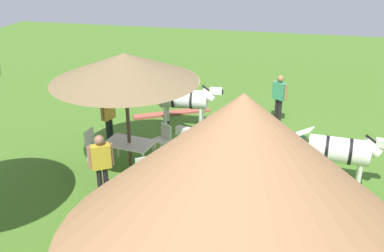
{
  "coord_description": "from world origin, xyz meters",
  "views": [
    {
      "loc": [
        -1.69,
        11.65,
        6.0
      ],
      "look_at": [
        0.84,
        0.48,
        1.0
      ],
      "focal_mm": 41.42,
      "sensor_mm": 36.0,
      "label": 1
    }
  ],
  "objects_px": {
    "guest_beside_umbrella": "(101,161)",
    "guest_behind_table": "(108,114)",
    "patio_dining_table": "(130,145)",
    "zebra_nearest_camera": "(185,99)",
    "thatched_hut": "(238,214)",
    "standing_watcher": "(279,94)",
    "zebra_by_umbrella": "(341,151)",
    "patio_chair_near_lawn": "(163,137)",
    "striped_lounge_chair": "(297,137)",
    "zebra_toward_hut": "(219,153)",
    "patio_chair_near_hut": "(143,169)",
    "shade_umbrella": "(125,67)",
    "patio_chair_west_end": "(93,143)"
  },
  "relations": [
    {
      "from": "guest_beside_umbrella",
      "to": "guest_behind_table",
      "type": "height_order",
      "value": "guest_beside_umbrella"
    },
    {
      "from": "patio_dining_table",
      "to": "zebra_nearest_camera",
      "type": "relative_size",
      "value": 0.63
    },
    {
      "from": "thatched_hut",
      "to": "standing_watcher",
      "type": "distance_m",
      "value": 9.32
    },
    {
      "from": "zebra_nearest_camera",
      "to": "zebra_by_umbrella",
      "type": "distance_m",
      "value": 5.52
    },
    {
      "from": "patio_dining_table",
      "to": "guest_behind_table",
      "type": "relative_size",
      "value": 0.88
    },
    {
      "from": "patio_chair_near_lawn",
      "to": "guest_behind_table",
      "type": "bearing_deg",
      "value": 25.54
    },
    {
      "from": "patio_dining_table",
      "to": "striped_lounge_chair",
      "type": "xyz_separation_m",
      "value": [
        -4.53,
        -2.45,
        -0.4
      ]
    },
    {
      "from": "guest_beside_umbrella",
      "to": "guest_behind_table",
      "type": "xyz_separation_m",
      "value": [
        1.07,
        -2.98,
        -0.05
      ]
    },
    {
      "from": "guest_behind_table",
      "to": "zebra_toward_hut",
      "type": "relative_size",
      "value": 0.74
    },
    {
      "from": "patio_chair_near_hut",
      "to": "guest_behind_table",
      "type": "relative_size",
      "value": 0.55
    },
    {
      "from": "zebra_by_umbrella",
      "to": "guest_behind_table",
      "type": "bearing_deg",
      "value": -93.81
    },
    {
      "from": "shade_umbrella",
      "to": "standing_watcher",
      "type": "xyz_separation_m",
      "value": [
        -3.86,
        -4.14,
        -1.85
      ]
    },
    {
      "from": "patio_chair_near_lawn",
      "to": "guest_beside_umbrella",
      "type": "bearing_deg",
      "value": 109.33
    },
    {
      "from": "patio_dining_table",
      "to": "patio_chair_west_end",
      "type": "xyz_separation_m",
      "value": [
        1.18,
        -0.17,
        -0.13
      ]
    },
    {
      "from": "zebra_nearest_camera",
      "to": "standing_watcher",
      "type": "bearing_deg",
      "value": 106.49
    },
    {
      "from": "zebra_toward_hut",
      "to": "thatched_hut",
      "type": "bearing_deg",
      "value": -149.91
    },
    {
      "from": "guest_beside_umbrella",
      "to": "zebra_toward_hut",
      "type": "height_order",
      "value": "guest_beside_umbrella"
    },
    {
      "from": "shade_umbrella",
      "to": "thatched_hut",
      "type": "bearing_deg",
      "value": 125.23
    },
    {
      "from": "shade_umbrella",
      "to": "patio_chair_near_hut",
      "type": "bearing_deg",
      "value": 126.27
    },
    {
      "from": "striped_lounge_chair",
      "to": "patio_chair_near_lawn",
      "type": "bearing_deg",
      "value": 130.02
    },
    {
      "from": "shade_umbrella",
      "to": "zebra_toward_hut",
      "type": "distance_m",
      "value": 3.24
    },
    {
      "from": "guest_beside_umbrella",
      "to": "zebra_by_umbrella",
      "type": "distance_m",
      "value": 5.95
    },
    {
      "from": "guest_behind_table",
      "to": "patio_chair_near_hut",
      "type": "bearing_deg",
      "value": 59.78
    },
    {
      "from": "guest_behind_table",
      "to": "striped_lounge_chair",
      "type": "height_order",
      "value": "guest_behind_table"
    },
    {
      "from": "standing_watcher",
      "to": "patio_chair_west_end",
      "type": "bearing_deg",
      "value": 74.33
    },
    {
      "from": "patio_chair_west_end",
      "to": "zebra_nearest_camera",
      "type": "xyz_separation_m",
      "value": [
        -2.02,
        -2.92,
        0.43
      ]
    },
    {
      "from": "patio_chair_near_hut",
      "to": "striped_lounge_chair",
      "type": "height_order",
      "value": "patio_chair_near_hut"
    },
    {
      "from": "thatched_hut",
      "to": "patio_chair_near_hut",
      "type": "distance_m",
      "value": 5.34
    },
    {
      "from": "thatched_hut",
      "to": "patio_chair_near_lawn",
      "type": "bearing_deg",
      "value": -64.41
    },
    {
      "from": "guest_beside_umbrella",
      "to": "striped_lounge_chair",
      "type": "xyz_separation_m",
      "value": [
        -4.6,
        -4.16,
        -0.77
      ]
    },
    {
      "from": "patio_dining_table",
      "to": "patio_chair_near_hut",
      "type": "distance_m",
      "value": 1.2
    },
    {
      "from": "patio_dining_table",
      "to": "patio_chair_near_lawn",
      "type": "height_order",
      "value": "patio_chair_near_lawn"
    },
    {
      "from": "standing_watcher",
      "to": "striped_lounge_chair",
      "type": "bearing_deg",
      "value": 147.85
    },
    {
      "from": "patio_chair_near_hut",
      "to": "zebra_toward_hut",
      "type": "height_order",
      "value": "zebra_toward_hut"
    },
    {
      "from": "patio_dining_table",
      "to": "patio_chair_west_end",
      "type": "bearing_deg",
      "value": -8.26
    },
    {
      "from": "striped_lounge_chair",
      "to": "zebra_by_umbrella",
      "type": "relative_size",
      "value": 0.43
    },
    {
      "from": "thatched_hut",
      "to": "guest_beside_umbrella",
      "type": "xyz_separation_m",
      "value": [
        3.65,
        -3.37,
        -1.35
      ]
    },
    {
      "from": "zebra_by_umbrella",
      "to": "patio_chair_west_end",
      "type": "bearing_deg",
      "value": -84.4
    },
    {
      "from": "patio_dining_table",
      "to": "thatched_hut",
      "type": "bearing_deg",
      "value": 125.23
    },
    {
      "from": "patio_chair_near_lawn",
      "to": "striped_lounge_chair",
      "type": "distance_m",
      "value": 4.13
    },
    {
      "from": "patio_chair_near_hut",
      "to": "zebra_nearest_camera",
      "type": "bearing_deg",
      "value": 51.87
    },
    {
      "from": "patio_dining_table",
      "to": "guest_behind_table",
      "type": "distance_m",
      "value": 1.74
    },
    {
      "from": "thatched_hut",
      "to": "zebra_toward_hut",
      "type": "bearing_deg",
      "value": -77.4
    },
    {
      "from": "patio_chair_west_end",
      "to": "zebra_toward_hut",
      "type": "relative_size",
      "value": 0.41
    },
    {
      "from": "patio_chair_near_hut",
      "to": "zebra_toward_hut",
      "type": "relative_size",
      "value": 0.41
    },
    {
      "from": "zebra_by_umbrella",
      "to": "standing_watcher",
      "type": "bearing_deg",
      "value": -151.39
    },
    {
      "from": "zebra_nearest_camera",
      "to": "zebra_by_umbrella",
      "type": "bearing_deg",
      "value": 56.14
    },
    {
      "from": "thatched_hut",
      "to": "zebra_by_umbrella",
      "type": "relative_size",
      "value": 2.47
    },
    {
      "from": "striped_lounge_chair",
      "to": "shade_umbrella",
      "type": "bearing_deg",
      "value": 137.48
    },
    {
      "from": "patio_dining_table",
      "to": "zebra_by_umbrella",
      "type": "height_order",
      "value": "zebra_by_umbrella"
    }
  ]
}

